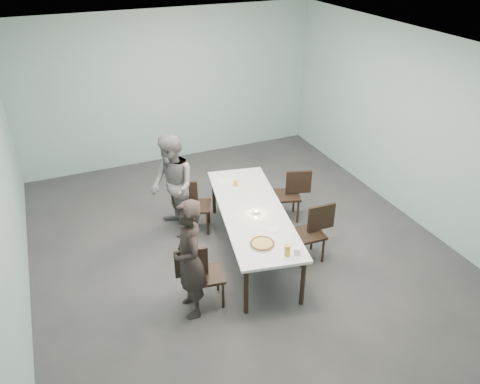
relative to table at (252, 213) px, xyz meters
name	(u,v)px	position (x,y,z in m)	size (l,w,h in m)	color
ground	(239,247)	(-0.13, 0.19, -0.69)	(7.00, 7.00, 0.00)	#333335
room_shell	(239,124)	(-0.13, 0.19, 1.33)	(6.02, 7.02, 3.01)	#95BCB8
table	(252,213)	(0.00, 0.00, 0.00)	(1.37, 2.72, 0.75)	white
chair_near_left	(201,272)	(-1.05, -0.72, -0.19)	(0.64, 0.48, 0.87)	black
chair_far_left	(192,202)	(-0.62, 0.95, -0.19)	(0.65, 0.55, 0.87)	black
chair_near_right	(314,229)	(0.77, -0.45, -0.19)	(0.62, 0.44, 0.87)	black
chair_far_right	(291,191)	(0.99, 0.63, -0.19)	(0.65, 0.52, 0.87)	black
diner_near	(189,260)	(-1.21, -0.81, 0.11)	(0.59, 0.39, 1.61)	black
diner_far	(172,186)	(-0.90, 1.01, 0.13)	(0.80, 0.62, 1.64)	slate
pizza	(262,244)	(-0.23, -0.81, 0.08)	(0.34, 0.34, 0.04)	white
side_plate	(273,229)	(0.05, -0.56, 0.06)	(0.18, 0.18, 0.01)	white
beer_glass	(287,250)	(-0.04, -1.13, 0.13)	(0.08, 0.08, 0.15)	gold
water_tumbler	(297,251)	(0.08, -1.16, 0.10)	(0.08, 0.08, 0.09)	silver
tealight	(256,212)	(0.01, -0.11, 0.08)	(0.06, 0.06, 0.05)	silver
amber_tumbler	(235,183)	(0.05, 0.77, 0.10)	(0.07, 0.07, 0.08)	gold
menu	(227,182)	(-0.02, 0.93, 0.06)	(0.30, 0.22, 0.01)	silver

